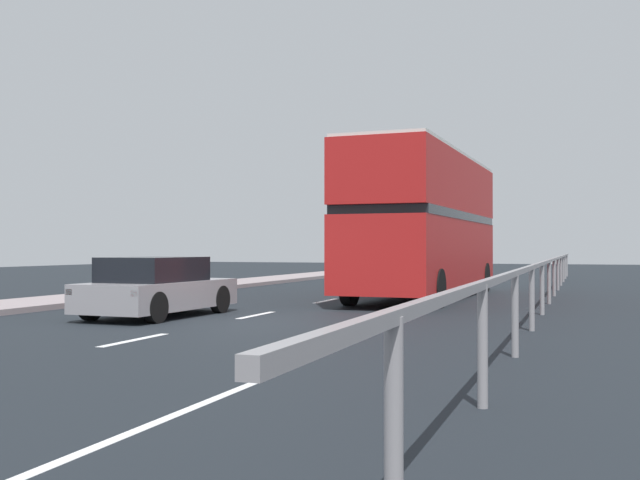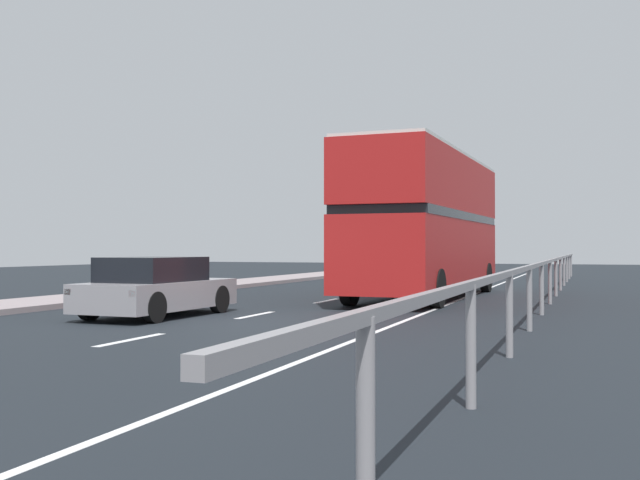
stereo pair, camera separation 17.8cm
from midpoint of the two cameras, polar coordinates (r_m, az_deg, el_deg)
ground_plane at (r=15.72m, az=-6.96°, el=-6.33°), size 73.85×120.00×0.10m
lane_paint_markings at (r=23.43m, az=8.06°, el=-4.31°), size 3.63×46.00×0.01m
bridge_side_railing at (r=22.97m, az=17.50°, el=-1.96°), size 0.10×42.00×1.21m
double_decker_bus_red at (r=22.99m, az=8.28°, el=1.40°), size 2.88×10.56×4.34m
hatchback_car_near at (r=17.00m, az=-12.02°, el=-3.57°), size 1.94×4.08×1.32m
sedan_car_ahead at (r=32.69m, az=4.93°, el=-2.12°), size 1.89×4.26×1.37m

